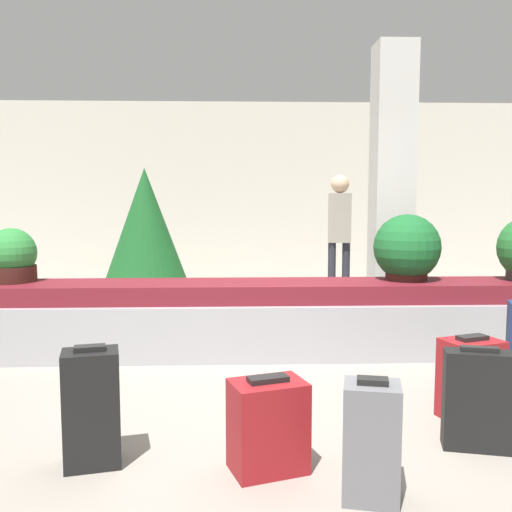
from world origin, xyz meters
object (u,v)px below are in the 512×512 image
Objects in this scene: pillar at (392,188)px; suitcase_0 at (92,408)px; decorated_tree at (145,232)px; suitcase_2 at (477,400)px; traveler_0 at (339,226)px; suitcase_3 at (371,441)px; potted_plant_2 at (12,257)px; suitcase_4 at (268,426)px; potted_plant_0 at (407,249)px; suitcase_5 at (471,379)px.

pillar is 4.39m from suitcase_0.
suitcase_0 is at bearing -84.98° from decorated_tree.
suitcase_2 is 4.73m from traveler_0.
potted_plant_2 is at bearing 147.49° from suitcase_3.
decorated_tree is at bearing 88.43° from suitcase_4.
decorated_tree reaches higher than suitcase_3.
pillar is 4.94× the size of potted_plant_0.
decorated_tree is at bearing 122.99° from suitcase_3.
potted_plant_2 is (-1.33, 2.37, 0.60)m from suitcase_0.
traveler_0 is at bearing 33.89° from potted_plant_2.
traveler_0 is at bearing 93.81° from suitcase_3.
decorated_tree is at bearing 157.33° from pillar.
suitcase_5 reaches higher than suitcase_4.
traveler_0 reaches higher than suitcase_3.
suitcase_2 is 1.17× the size of suitcase_4.
traveler_0 is (-0.22, 2.43, 0.10)m from potted_plant_0.
pillar is 3.46m from suitcase_2.
suitcase_3 is at bearing -106.35° from pillar.
suitcase_5 is at bearing -92.46° from potted_plant_0.
suitcase_2 is 1.09× the size of suitcase_5.
suitcase_0 is 2.79m from potted_plant_2.
suitcase_5 is (0.92, 1.01, -0.02)m from suitcase_3.
suitcase_5 is at bearing -54.78° from decorated_tree.
suitcase_3 is 0.59m from suitcase_4.
suitcase_3 is (1.48, -0.42, -0.03)m from suitcase_0.
suitcase_0 is 0.38× the size of traveler_0.
pillar is at bearing 46.90° from suitcase_4.
potted_plant_2 is (-3.81, 0.02, -0.07)m from potted_plant_0.
decorated_tree is (-2.65, 4.44, 0.73)m from suitcase_2.
suitcase_4 is 0.82× the size of potted_plant_0.
potted_plant_0 is at bearing -95.84° from pillar.
suitcase_5 is at bearing -25.52° from potted_plant_2.
suitcase_3 is at bearing -51.02° from suitcase_4.
suitcase_2 is 0.49m from suitcase_5.
suitcase_0 is at bearing 174.97° from suitcase_5.
suitcase_2 is at bearing -59.15° from decorated_tree.
suitcase_4 is at bearing -172.93° from suitcase_5.
potted_plant_2 is (-3.73, 1.78, 0.65)m from suitcase_5.
potted_plant_2 is (-2.81, 2.79, 0.63)m from suitcase_3.
decorated_tree is (0.93, 2.19, 0.10)m from potted_plant_2.
decorated_tree is (-2.98, 1.24, -0.57)m from pillar.
potted_plant_0 reaches higher than suitcase_4.
suitcase_3 is 0.35× the size of traveler_0.
suitcase_2 is 1.00× the size of suitcase_3.
potted_plant_2 is 4.33m from traveler_0.
suitcase_5 is (2.40, 0.59, -0.06)m from suitcase_0.
suitcase_3 is 1.08× the size of suitcase_5.
suitcase_0 is at bearing 176.47° from suitcase_3.
suitcase_2 is 5.22m from decorated_tree.
suitcase_2 is at bearing -95.86° from pillar.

